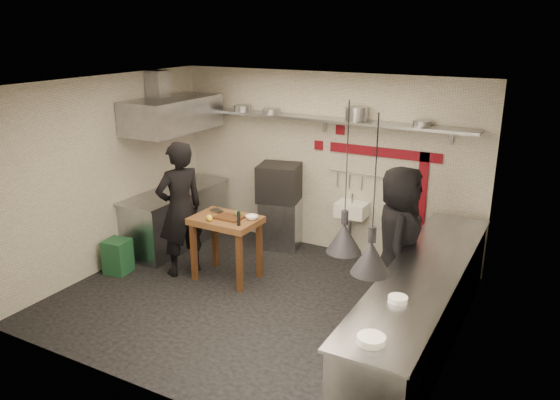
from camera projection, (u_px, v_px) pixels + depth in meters
The scene contains 47 objects.
floor at pixel (257, 300), 7.18m from camera, with size 5.00×5.00×0.00m, color black.
ceiling at pixel (253, 85), 6.32m from camera, with size 5.00×5.00×0.00m, color beige.
wall_back at pixel (325, 163), 8.51m from camera, with size 5.00×0.04×2.80m, color silver.
wall_front at pixel (137, 261), 5.00m from camera, with size 5.00×0.04×2.80m, color silver.
wall_left at pixel (107, 174), 7.89m from camera, with size 0.04×4.20×2.80m, color silver.
wall_right at pixel (463, 235), 5.61m from camera, with size 0.04×4.20×2.80m, color silver.
red_band_horiz at pixel (384, 152), 7.97m from camera, with size 1.70×0.02×0.14m, color maroon.
red_band_vert at pixel (422, 190), 7.84m from camera, with size 0.14×0.02×1.10m, color maroon.
red_tile_a at pixel (340, 130), 8.21m from camera, with size 0.14×0.02×0.14m, color maroon.
red_tile_b at pixel (319, 145), 8.45m from camera, with size 0.14×0.02×0.14m, color maroon.
back_shelf at pixel (321, 119), 8.13m from camera, with size 4.60×0.34×0.04m, color gray.
shelf_bracket_left at pixel (221, 115), 9.16m from camera, with size 0.04×0.06×0.24m, color gray.
shelf_bracket_mid at pixel (325, 124), 8.29m from camera, with size 0.04×0.06×0.24m, color gray.
shelf_bracket_right at pixel (452, 136), 7.42m from camera, with size 0.04×0.06×0.24m, color gray.
pan_far_left at pixel (242, 108), 8.75m from camera, with size 0.27×0.27×0.09m, color gray.
pan_mid_left at pixel (270, 111), 8.51m from camera, with size 0.26×0.26×0.07m, color gray.
stock_pot at pixel (356, 114), 7.84m from camera, with size 0.32×0.32×0.20m, color gray.
pan_right at pixel (422, 123), 7.43m from camera, with size 0.25×0.25×0.08m, color gray.
oven_stand at pixel (281, 223), 8.82m from camera, with size 0.61×0.55×0.80m, color gray.
combi_oven at pixel (279, 183), 8.59m from camera, with size 0.62×0.58×0.58m, color black.
oven_door at pixel (274, 186), 8.39m from camera, with size 0.48×0.03×0.46m, color maroon.
oven_glass at pixel (270, 187), 8.36m from camera, with size 0.34×0.02×0.34m, color black.
hand_sink at pixel (352, 210), 8.29m from camera, with size 0.46×0.34×0.22m, color white.
sink_tap at pixel (352, 198), 8.24m from camera, with size 0.03×0.03×0.14m, color gray.
sink_drain at pixel (350, 237), 8.40m from camera, with size 0.06×0.06×0.66m, color gray.
utensil_rail at pixel (357, 173), 8.25m from camera, with size 0.02×0.02×0.90m, color gray.
counter_right at pixel (422, 309), 6.06m from camera, with size 0.70×3.80×0.90m, color gray.
counter_right_top at pixel (425, 271), 5.92m from camera, with size 0.76×3.90×0.03m, color gray.
plate_stack at pixel (371, 340), 4.54m from camera, with size 0.24×0.24×0.07m, color white.
small_bowl_right at pixel (398, 299), 5.23m from camera, with size 0.19×0.19×0.05m, color white.
counter_left at pixel (176, 218), 8.90m from camera, with size 0.70×1.90×0.90m, color gray.
counter_left_top at pixel (175, 191), 8.76m from camera, with size 0.76×2.00×0.03m, color gray.
extractor_hood at pixel (172, 114), 8.36m from camera, with size 0.78×1.60×0.50m, color gray.
hood_duct at pixel (158, 87), 8.35m from camera, with size 0.28×0.28×0.50m, color gray.
green_bin at pixel (118, 256), 7.93m from camera, with size 0.33×0.33×0.50m, color #1B4F2E.
prep_table at pixel (227, 248), 7.68m from camera, with size 0.92×0.64×0.92m, color brown, non-canonical shape.
cutting_board at pixel (229, 217), 7.50m from camera, with size 0.37×0.26×0.03m, color #522E18.
pepper_mill at pixel (239, 218), 7.21m from camera, with size 0.05×0.05×0.20m, color black.
lemon_a at pixel (209, 218), 7.41m from camera, with size 0.08×0.08×0.08m, color yellow.
lemon_b at pixel (210, 219), 7.38m from camera, with size 0.07×0.07×0.07m, color yellow.
veg_ball at pixel (238, 214), 7.54m from camera, with size 0.09×0.09×0.09m, color #529337.
steel_tray at pixel (217, 211), 7.76m from camera, with size 0.19×0.12×0.03m, color gray.
bowl at pixel (252, 217), 7.46m from camera, with size 0.18×0.18×0.06m, color white.
heat_lamp_near at pixel (346, 179), 5.27m from camera, with size 0.36×0.36×1.52m, color black, non-canonical shape.
heat_lamp_far at pixel (374, 197), 4.53m from camera, with size 0.35×0.35×1.40m, color black, non-canonical shape.
chef_left at pixel (180, 209), 7.70m from camera, with size 0.71×0.47×1.95m, color black.
chef_right at pixel (399, 240), 6.73m from camera, with size 0.91×0.59×1.86m, color black.
Camera 1 is at (3.35, -5.49, 3.47)m, focal length 35.00 mm.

